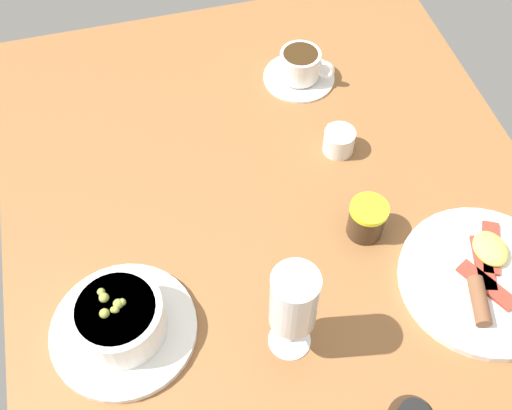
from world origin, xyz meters
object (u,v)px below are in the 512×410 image
object	(u,v)px
porridge_bowl	(120,321)
wine_glass	(294,303)
coffee_cup	(300,68)
creamer_jug	(339,140)
breakfast_plate	(484,278)
jam_jar	(367,219)

from	to	relation	value
porridge_bowl	wine_glass	bearing A→B (deg)	71.82
wine_glass	porridge_bowl	bearing A→B (deg)	-108.18
coffee_cup	creamer_jug	size ratio (longest dim) A/B	2.15
wine_glass	creamer_jug	bearing A→B (deg)	150.23
creamer_jug	wine_glass	world-z (taller)	wine_glass
wine_glass	breakfast_plate	xyz separation A→B (cm)	(-1.65, 29.50, -10.49)
porridge_bowl	jam_jar	xyz separation A→B (cm)	(-7.04, 37.51, -0.29)
coffee_cup	wine_glass	distance (cm)	51.72
porridge_bowl	jam_jar	world-z (taller)	porridge_bowl
creamer_jug	porridge_bowl	bearing A→B (deg)	-58.94
porridge_bowl	jam_jar	bearing A→B (deg)	100.63
creamer_jug	coffee_cup	bearing A→B (deg)	-176.46
coffee_cup	breakfast_plate	size ratio (longest dim) A/B	0.53
porridge_bowl	coffee_cup	bearing A→B (deg)	137.48
coffee_cup	jam_jar	size ratio (longest dim) A/B	2.10
jam_jar	coffee_cup	bearing A→B (deg)	179.52
coffee_cup	jam_jar	distance (cm)	34.19
jam_jar	porridge_bowl	bearing A→B (deg)	-79.37
coffee_cup	creamer_jug	bearing A→B (deg)	3.54
creamer_jug	jam_jar	xyz separation A→B (cm)	(16.39, -1.39, 0.92)
coffee_cup	breakfast_plate	world-z (taller)	coffee_cup
coffee_cup	jam_jar	xyz separation A→B (cm)	(34.19, -0.29, 0.55)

